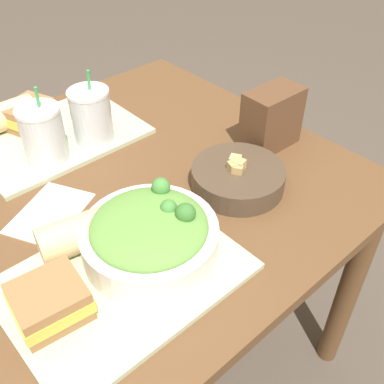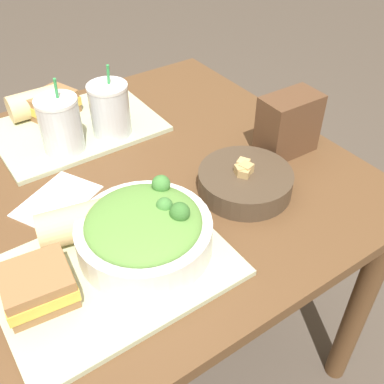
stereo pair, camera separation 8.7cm
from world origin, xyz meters
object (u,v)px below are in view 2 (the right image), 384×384
Objects in this scene: baguette_far at (35,103)px; chip_bag at (288,125)px; salad_bowl at (145,230)px; drink_cup_red at (110,111)px; drink_cup_dark at (61,126)px; napkin_folded at (57,201)px; soup_bowl at (245,181)px; sandwich_near at (38,286)px; baguette_near at (75,224)px; sandwich_far at (52,104)px.

chip_bag reaches higher than baguette_far.
salad_bowl is 1.88× the size of baguette_far.
salad_bowl is 1.70× the size of chip_bag.
drink_cup_dark is at bearing 180.00° from drink_cup_red.
salad_bowl is 0.26m from napkin_folded.
soup_bowl is 0.40m from drink_cup_red.
napkin_folded is at bearing 70.00° from sandwich_near.
baguette_far reaches higher than sandwich_near.
chip_bag is (0.66, 0.10, 0.03)m from sandwich_near.
baguette_near is 0.55m from chip_bag.
salad_bowl is at bearing -165.96° from chip_bag.
napkin_folded is (-0.09, 0.24, -0.06)m from salad_bowl.
baguette_near is 0.32m from drink_cup_dark.
baguette_far is 0.38m from napkin_folded.
drink_cup_dark is 0.13m from drink_cup_red.
baguette_far is 0.90× the size of chip_bag.
drink_cup_dark is at bearing -122.46° from sandwich_far.
salad_bowl is at bearing -114.03° from sandwich_far.
napkin_folded is at bearing 167.46° from chip_bag.
baguette_near is at bearing -108.00° from drink_cup_dark.
drink_cup_red is (0.13, -0.00, -0.00)m from drink_cup_dark.
baguette_near is 1.11× the size of baguette_far.
sandwich_near is 0.94× the size of baguette_far.
drink_cup_dark is (0.00, -0.20, 0.03)m from baguette_far.
sandwich_near is 0.27m from napkin_folded.
salad_bowl is 1.70× the size of sandwich_far.
baguette_far is 0.73× the size of drink_cup_dark.
baguette_near is at bearing 48.70° from sandwich_near.
chip_bag is at bearing 12.36° from salad_bowl.
soup_bowl is 1.40× the size of sandwich_far.
sandwich_near is 0.64m from baguette_far.
baguette_far is 0.68m from chip_bag.
sandwich_near is 0.15m from baguette_near.
drink_cup_dark reaches higher than baguette_near.
soup_bowl is 0.59m from sandwich_far.
sandwich_near is at bearing -175.74° from soup_bowl.
baguette_near reaches higher than soup_bowl.
drink_cup_red reaches higher than baguette_far.
sandwich_near is (-0.48, -0.04, 0.02)m from soup_bowl.
chip_bag is at bearing -78.34° from baguette_near.
drink_cup_dark reaches higher than sandwich_far.
sandwich_far is at bearing 113.27° from soup_bowl.
chip_bag is at bearing -14.22° from napkin_folded.
salad_bowl is at bearing -90.42° from drink_cup_dark.
baguette_near is at bearing 169.77° from baguette_far.
drink_cup_red is at bearing -145.28° from baguette_far.
baguette_far is at bearing 89.79° from salad_bowl.
soup_bowl is 1.00× the size of napkin_folded.
drink_cup_dark is 0.55m from chip_bag.
napkin_folded is at bearing 7.93° from baguette_near.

